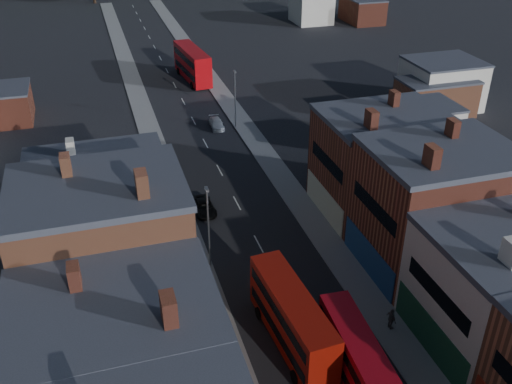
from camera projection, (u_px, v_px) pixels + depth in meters
pavement_west at (163, 170)px, 68.23m from camera, size 3.00×200.00×0.12m
pavement_east at (266, 156)px, 71.48m from camera, size 3.00×200.00×0.12m
lamp_post_2 at (208, 222)px, 49.62m from camera, size 0.25×0.70×8.12m
lamp_post_3 at (235, 95)px, 77.16m from camera, size 0.25×0.70×8.12m
bus_0 at (292, 318)px, 42.19m from camera, size 3.37×11.17×4.76m
bus_1 at (357, 359)px, 39.07m from camera, size 2.86×9.84×4.20m
bus_2 at (192, 63)px, 95.53m from camera, size 4.11×12.73×5.40m
car_2 at (204, 207)px, 59.78m from camera, size 2.20×4.54×1.24m
car_3 at (217, 124)px, 79.11m from camera, size 1.89×4.24×1.21m
ped_3 at (391, 319)px, 44.30m from camera, size 0.64×1.16×1.88m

